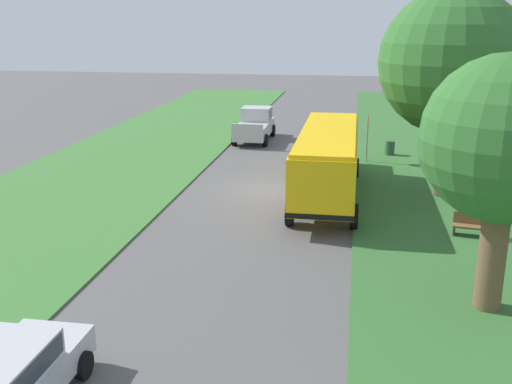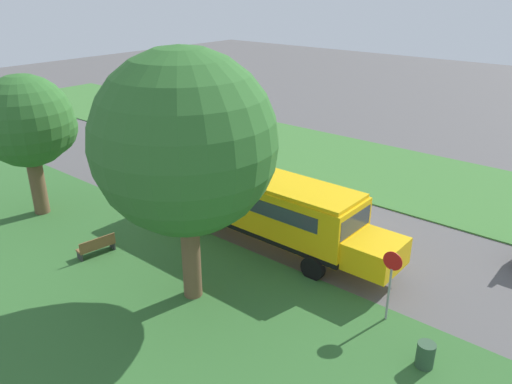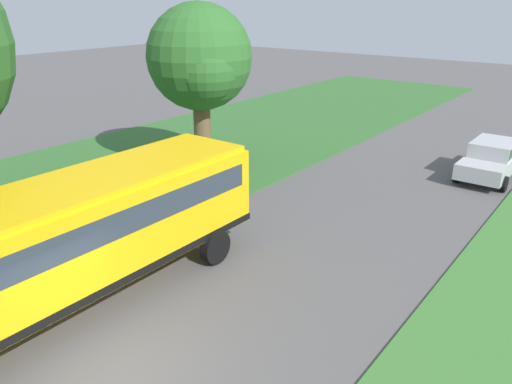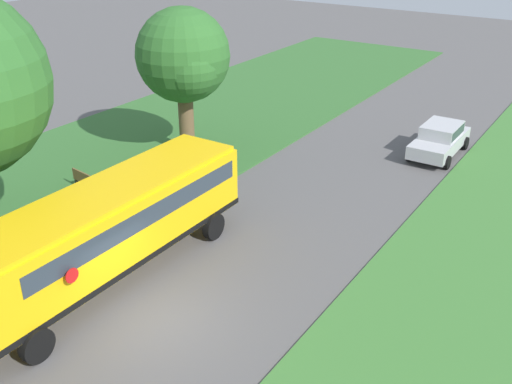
% 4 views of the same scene
% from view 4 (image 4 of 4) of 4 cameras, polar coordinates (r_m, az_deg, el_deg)
% --- Properties ---
extents(ground_plane, '(120.00, 120.00, 0.00)m').
position_cam_4_polar(ground_plane, '(18.40, -9.43, -12.02)').
color(ground_plane, '#565454').
extents(school_bus, '(2.85, 12.42, 3.16)m').
position_cam_4_polar(school_bus, '(19.60, -14.15, -3.25)').
color(school_bus, yellow).
rests_on(school_bus, ground).
extents(car_silver_nearest, '(2.02, 4.40, 1.56)m').
position_cam_4_polar(car_silver_nearest, '(30.73, 17.13, 4.96)').
color(car_silver_nearest, '#B7B7BC').
rests_on(car_silver_nearest, ground).
extents(oak_tree_roadside_mid, '(4.44, 4.44, 7.08)m').
position_cam_4_polar(oak_tree_roadside_mid, '(28.60, -6.85, 12.52)').
color(oak_tree_roadside_mid, brown).
rests_on(oak_tree_roadside_mid, ground).
extents(park_bench, '(1.66, 0.73, 0.92)m').
position_cam_4_polar(park_bench, '(26.62, -15.75, 1.00)').
color(park_bench, brown).
rests_on(park_bench, ground).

